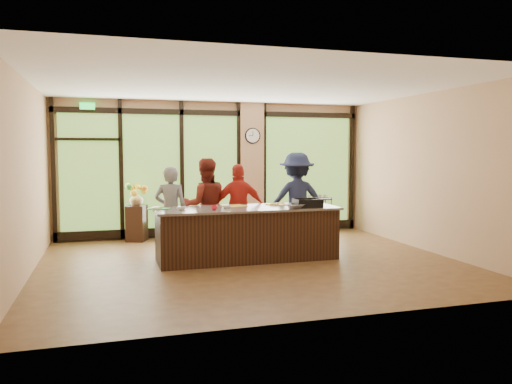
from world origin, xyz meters
TOP-DOWN VIEW (x-y plane):
  - floor at (0.00, 0.00)m, footprint 7.00×7.00m
  - ceiling at (0.00, 0.00)m, footprint 7.00×7.00m
  - back_wall at (0.00, 3.00)m, footprint 7.00×0.00m
  - left_wall at (-3.50, 0.00)m, footprint 0.00×6.00m
  - right_wall at (3.50, 0.00)m, footprint 0.00×6.00m
  - window_wall at (0.16, 2.95)m, footprint 6.90×0.12m
  - island_base at (0.00, 0.30)m, footprint 3.10×1.00m
  - countertop at (0.00, 0.30)m, footprint 3.20×1.10m
  - wall_clock at (0.85, 2.87)m, footprint 0.36×0.04m
  - cook_left at (-1.24, 1.01)m, footprint 0.69×0.56m
  - cook_midleft at (-0.58, 1.15)m, footprint 0.89×0.70m
  - cook_midright at (0.05, 1.02)m, footprint 1.00×0.48m
  - cook_right at (1.25, 1.10)m, footprint 1.31×0.88m
  - roasting_pan at (1.02, 0.00)m, footprint 0.48×0.38m
  - mixing_bowl at (0.76, -0.10)m, footprint 0.41×0.41m
  - cutting_board_left at (-1.50, 0.49)m, footprint 0.44×0.38m
  - cutting_board_center at (-0.17, 0.53)m, footprint 0.48×0.43m
  - cutting_board_right at (0.68, 0.56)m, footprint 0.48×0.41m
  - prep_bowl_near at (-1.16, 0.25)m, footprint 0.16×0.16m
  - prep_bowl_mid at (-0.37, 0.29)m, footprint 0.17×0.17m
  - prep_bowl_far at (0.57, 0.51)m, footprint 0.17×0.17m
  - red_ramekin at (-0.64, 0.04)m, footprint 0.13×0.13m
  - flower_stand at (-1.76, 2.68)m, footprint 0.49×0.49m
  - flower_vase at (-1.76, 2.68)m, footprint 0.31×0.31m
  - bar_cart at (2.40, 2.75)m, footprint 0.69×0.46m

SIDE VIEW (x-z plane):
  - floor at x=0.00m, z-range 0.00..0.00m
  - flower_stand at x=-1.76m, z-range 0.00..0.76m
  - island_base at x=0.00m, z-range 0.00..0.88m
  - bar_cart at x=2.40m, z-range 0.09..0.96m
  - cook_left at x=-1.24m, z-range 0.00..1.63m
  - cook_midright at x=0.05m, z-range 0.00..1.66m
  - cook_midleft at x=-0.58m, z-range 0.00..1.77m
  - countertop at x=0.00m, z-range 0.88..0.92m
  - flower_vase at x=-1.76m, z-range 0.76..1.05m
  - cutting_board_left at x=-1.50m, z-range 0.92..0.93m
  - cutting_board_center at x=-0.17m, z-range 0.92..0.93m
  - cutting_board_right at x=0.68m, z-range 0.92..0.93m
  - prep_bowl_far at x=0.57m, z-range 0.92..0.95m
  - cook_right at x=1.25m, z-range 0.00..1.88m
  - prep_bowl_mid at x=-0.37m, z-range 0.92..0.97m
  - prep_bowl_near at x=-1.16m, z-range 0.92..0.97m
  - mixing_bowl at x=0.76m, z-range 0.92..1.00m
  - roasting_pan at x=1.02m, z-range 0.92..1.00m
  - red_ramekin at x=-0.64m, z-range 0.92..1.00m
  - window_wall at x=0.16m, z-range -0.11..2.89m
  - back_wall at x=0.00m, z-range -2.00..5.00m
  - left_wall at x=-3.50m, z-range -1.50..4.50m
  - right_wall at x=3.50m, z-range -1.50..4.50m
  - wall_clock at x=0.85m, z-range 2.07..2.43m
  - ceiling at x=0.00m, z-range 3.00..3.00m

